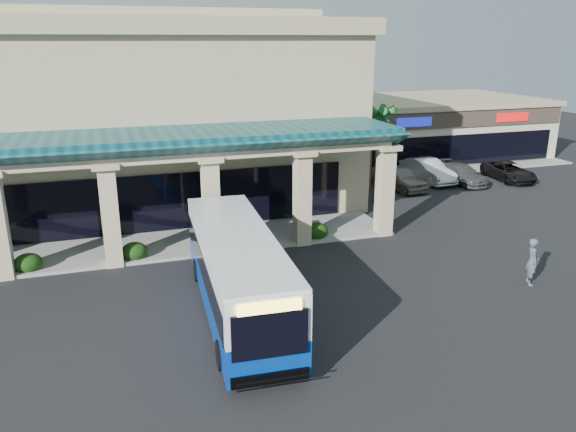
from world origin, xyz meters
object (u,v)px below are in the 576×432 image
object	(u,v)px
pedestrian	(532,261)
car_white	(427,171)
car_red	(460,174)
transit_bus	(237,274)
car_silver	(399,177)
car_gray	(509,171)

from	to	relation	value
pedestrian	car_white	distance (m)	17.71
car_red	transit_bus	bearing A→B (deg)	-149.65
transit_bus	pedestrian	distance (m)	12.26
transit_bus	car_red	world-z (taller)	transit_bus
car_white	transit_bus	bearing A→B (deg)	-142.56
car_silver	car_red	bearing A→B (deg)	-9.60
car_silver	car_gray	world-z (taller)	car_silver
pedestrian	car_white	world-z (taller)	pedestrian
pedestrian	car_white	xyz separation A→B (m)	(5.44, 16.85, -0.19)
transit_bus	car_red	bearing A→B (deg)	39.67
pedestrian	car_white	bearing A→B (deg)	6.18
car_silver	car_red	xyz separation A→B (m)	(4.93, 0.01, -0.12)
pedestrian	car_gray	size ratio (longest dim) A/B	0.43
car_gray	car_white	bearing A→B (deg)	170.93
transit_bus	pedestrian	bearing A→B (deg)	-2.92
car_white	car_gray	distance (m)	6.02
transit_bus	car_gray	xyz separation A→B (m)	(23.45, 14.01, -0.90)
pedestrian	transit_bus	bearing A→B (deg)	107.73
car_white	car_red	distance (m)	2.30
car_silver	car_gray	bearing A→B (deg)	-12.02
pedestrian	car_gray	bearing A→B (deg)	-12.20
car_white	car_red	size ratio (longest dim) A/B	1.05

